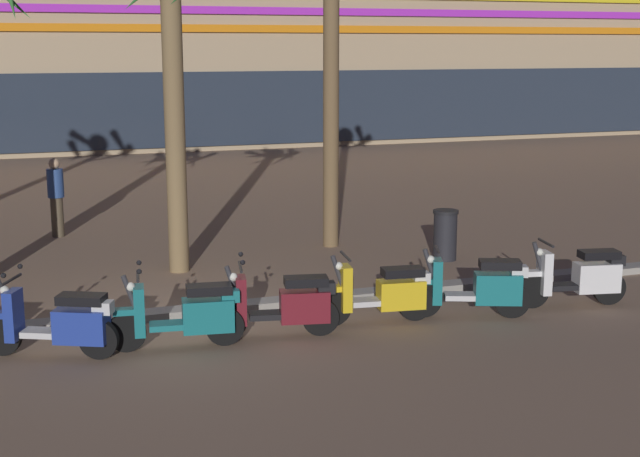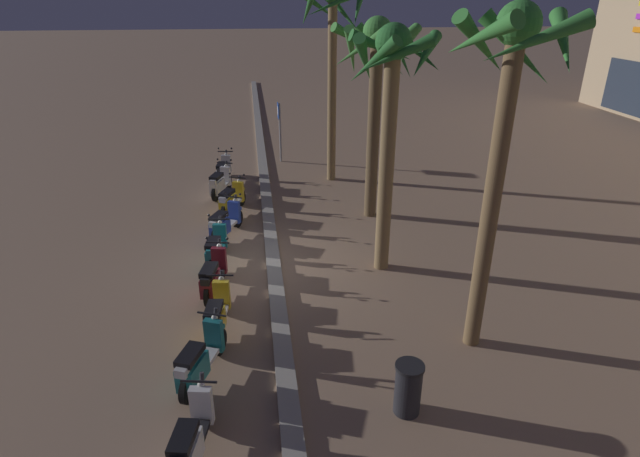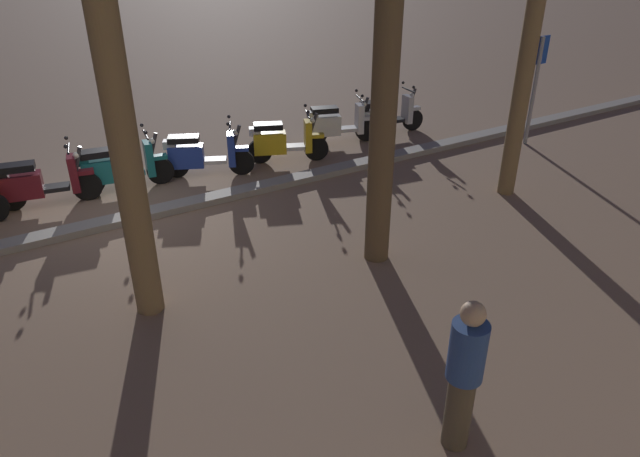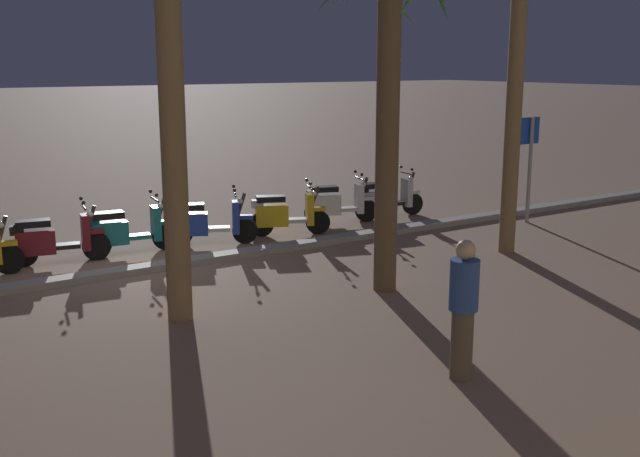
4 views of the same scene
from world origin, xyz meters
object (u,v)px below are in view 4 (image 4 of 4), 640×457
Objects in this scene: scooter_blue_gap_after_mid at (205,223)px; scooter_teal_far_back at (124,231)px; palm_tree_near_sign at (167,7)px; palm_tree_mid_walkway at (389,13)px; scooter_yellow_second_in_line at (283,214)px; scooter_maroon_mid_front at (51,240)px; pedestrian_by_palm_tree at (463,307)px; crossing_sign at (530,157)px; scooter_white_tail_end at (336,203)px; scooter_silver_mid_centre at (384,198)px.

scooter_blue_gap_after_mid and scooter_teal_far_back have the same top height.
scooter_teal_far_back is 0.31× the size of palm_tree_near_sign.
scooter_yellow_second_in_line is at bearing -98.63° from palm_tree_mid_walkway.
scooter_teal_far_back is 1.02× the size of scooter_maroon_mid_front.
pedestrian_by_palm_tree is (1.46, 3.30, -3.46)m from palm_tree_mid_walkway.
scooter_maroon_mid_front is at bearing -12.17° from crossing_sign.
palm_tree_near_sign is (-0.71, 4.13, 3.88)m from scooter_maroon_mid_front.
scooter_white_tail_end is at bearing -178.98° from scooter_maroon_mid_front.
scooter_maroon_mid_front is 8.34m from pedestrian_by_palm_tree.
crossing_sign reaches higher than pedestrian_by_palm_tree.
scooter_yellow_second_in_line is at bearing -19.22° from crossing_sign.
crossing_sign is (-3.76, 2.30, 1.04)m from scooter_white_tail_end.
palm_tree_mid_walkway reaches higher than scooter_yellow_second_in_line.
scooter_maroon_mid_front is 0.31× the size of palm_tree_mid_walkway.
scooter_maroon_mid_front is at bearing 0.09° from scooter_teal_far_back.
scooter_silver_mid_centre is at bearing -42.56° from crossing_sign.
scooter_blue_gap_after_mid is at bearing 174.51° from scooter_teal_far_back.
palm_tree_near_sign reaches higher than scooter_white_tail_end.
scooter_maroon_mid_front is at bearing -2.94° from scooter_blue_gap_after_mid.
palm_tree_near_sign is at bearing 30.85° from scooter_silver_mid_centre.
palm_tree_mid_walkway reaches higher than palm_tree_near_sign.
scooter_silver_mid_centre is 9.44m from pedestrian_by_palm_tree.
scooter_blue_gap_after_mid is 0.95× the size of scooter_maroon_mid_front.
scooter_silver_mid_centre is 1.34m from scooter_white_tail_end.
palm_tree_near_sign is (3.36, -0.47, -0.01)m from palm_tree_mid_walkway.
scooter_silver_mid_centre is at bearing -127.95° from palm_tree_mid_walkway.
pedestrian_by_palm_tree is at bearing 108.32° from scooter_maroon_mid_front.
scooter_teal_far_back is 0.31× the size of palm_tree_mid_walkway.
crossing_sign reaches higher than scooter_yellow_second_in_line.
palm_tree_mid_walkway is (2.28, 4.71, 3.88)m from scooter_white_tail_end.
scooter_silver_mid_centre and scooter_blue_gap_after_mid have the same top height.
scooter_teal_far_back is 0.76× the size of crossing_sign.
palm_tree_mid_walkway is at bearing 103.87° from scooter_blue_gap_after_mid.
palm_tree_mid_walkway is 3.40m from palm_tree_near_sign.
scooter_white_tail_end and scooter_blue_gap_after_mid have the same top height.
pedestrian_by_palm_tree is (-1.90, 3.78, -3.45)m from palm_tree_near_sign.
pedestrian_by_palm_tree reaches higher than scooter_maroon_mid_front.
scooter_blue_gap_after_mid is 7.77m from pedestrian_by_palm_tree.
pedestrian_by_palm_tree reaches higher than scooter_teal_far_back.
palm_tree_near_sign reaches higher than scooter_teal_far_back.
palm_tree_mid_walkway is 1.00× the size of palm_tree_near_sign.
crossing_sign reaches higher than scooter_teal_far_back.
scooter_blue_gap_after_mid and scooter_maroon_mid_front have the same top height.
scooter_white_tail_end is 0.29× the size of palm_tree_near_sign.
crossing_sign is at bearing 137.44° from scooter_silver_mid_centre.
palm_tree_near_sign reaches higher than scooter_maroon_mid_front.
palm_tree_mid_walkway is (0.65, 4.30, 3.88)m from scooter_yellow_second_in_line.
crossing_sign reaches higher than scooter_white_tail_end.
scooter_teal_far_back is at bearing 1.27° from scooter_white_tail_end.
palm_tree_mid_walkway reaches higher than scooter_silver_mid_centre.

